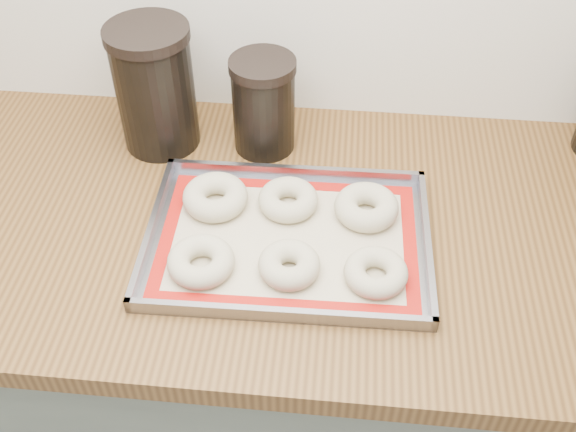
# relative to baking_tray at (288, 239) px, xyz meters

# --- Properties ---
(cabinet) EXTENTS (3.00, 0.65, 0.86)m
(cabinet) POSITION_rel_baking_tray_xyz_m (0.19, 0.05, -0.48)
(cabinet) COLOR slate
(cabinet) RESTS_ON floor
(countertop) EXTENTS (3.06, 0.68, 0.04)m
(countertop) POSITION_rel_baking_tray_xyz_m (0.19, 0.05, -0.03)
(countertop) COLOR brown
(countertop) RESTS_ON cabinet
(baking_tray) EXTENTS (0.47, 0.34, 0.03)m
(baking_tray) POSITION_rel_baking_tray_xyz_m (0.00, 0.00, 0.00)
(baking_tray) COLOR gray
(baking_tray) RESTS_ON countertop
(baking_mat) EXTENTS (0.43, 0.30, 0.00)m
(baking_mat) POSITION_rel_baking_tray_xyz_m (-0.00, 0.00, -0.00)
(baking_mat) COLOR #C6B793
(baking_mat) RESTS_ON baking_tray
(bagel_front_left) EXTENTS (0.13, 0.13, 0.04)m
(bagel_front_left) POSITION_rel_baking_tray_xyz_m (-0.13, -0.08, 0.02)
(bagel_front_left) COLOR #C4B998
(bagel_front_left) RESTS_ON baking_mat
(bagel_front_mid) EXTENTS (0.11, 0.11, 0.04)m
(bagel_front_mid) POSITION_rel_baking_tray_xyz_m (0.01, -0.07, 0.02)
(bagel_front_mid) COLOR #C4B998
(bagel_front_mid) RESTS_ON baking_mat
(bagel_front_right) EXTENTS (0.13, 0.13, 0.03)m
(bagel_front_right) POSITION_rel_baking_tray_xyz_m (0.14, -0.07, 0.01)
(bagel_front_right) COLOR #C4B998
(bagel_front_right) RESTS_ON baking_mat
(bagel_back_left) EXTENTS (0.12, 0.12, 0.04)m
(bagel_back_left) POSITION_rel_baking_tray_xyz_m (-0.13, 0.07, 0.02)
(bagel_back_left) COLOR #C4B998
(bagel_back_left) RESTS_ON baking_mat
(bagel_back_mid) EXTENTS (0.12, 0.12, 0.04)m
(bagel_back_mid) POSITION_rel_baking_tray_xyz_m (-0.01, 0.08, 0.02)
(bagel_back_mid) COLOR #C4B998
(bagel_back_mid) RESTS_ON baking_mat
(bagel_back_right) EXTENTS (0.13, 0.13, 0.04)m
(bagel_back_right) POSITION_rel_baking_tray_xyz_m (0.13, 0.07, 0.02)
(bagel_back_right) COLOR #C4B998
(bagel_back_right) RESTS_ON baking_mat
(canister_left) EXTENTS (0.15, 0.15, 0.24)m
(canister_left) POSITION_rel_baking_tray_xyz_m (-0.27, 0.25, 0.11)
(canister_left) COLOR black
(canister_left) RESTS_ON countertop
(canister_mid) EXTENTS (0.12, 0.12, 0.18)m
(canister_mid) POSITION_rel_baking_tray_xyz_m (-0.07, 0.25, 0.09)
(canister_mid) COLOR black
(canister_mid) RESTS_ON countertop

